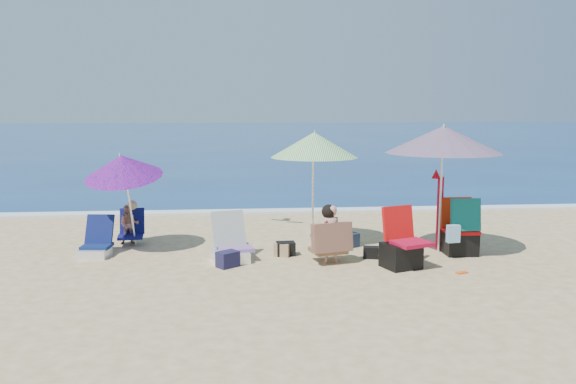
{
  "coord_description": "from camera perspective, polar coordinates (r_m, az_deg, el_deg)",
  "views": [
    {
      "loc": [
        -1.17,
        -8.91,
        2.58
      ],
      "look_at": [
        -0.3,
        1.0,
        1.1
      ],
      "focal_mm": 35.93,
      "sensor_mm": 36.0,
      "label": 1
    }
  ],
  "objects": [
    {
      "name": "person_center",
      "position": [
        9.56,
        4.23,
        -4.27
      ],
      "size": [
        0.71,
        0.67,
        0.98
      ],
      "color": "tan",
      "rests_on": "ground"
    },
    {
      "name": "foam",
      "position": [
        14.29,
        -0.25,
        -1.87
      ],
      "size": [
        120.0,
        0.5,
        0.04
      ],
      "color": "white",
      "rests_on": "ground"
    },
    {
      "name": "ground",
      "position": [
        9.35,
        2.39,
        -7.56
      ],
      "size": [
        120.0,
        120.0,
        0.0
      ],
      "color": "#D8BC84",
      "rests_on": "ground"
    },
    {
      "name": "person_left",
      "position": [
        11.29,
        -15.38,
        -3.09
      ],
      "size": [
        0.49,
        0.62,
        0.84
      ],
      "color": "tan",
      "rests_on": "ground"
    },
    {
      "name": "chair_rainbow",
      "position": [
        9.81,
        -5.68,
        -5.54
      ],
      "size": [
        0.76,
        0.87,
        0.8
      ],
      "color": "#CB475B",
      "rests_on": "ground"
    },
    {
      "name": "umbrella_turquoise",
      "position": [
        10.33,
        15.1,
        5.03
      ],
      "size": [
        2.34,
        2.34,
        2.29
      ],
      "color": "silver",
      "rests_on": "ground"
    },
    {
      "name": "bag_black_a",
      "position": [
        10.11,
        -0.23,
        -5.63
      ],
      "size": [
        0.33,
        0.25,
        0.24
      ],
      "color": "black",
      "rests_on": "ground"
    },
    {
      "name": "umbrella_blue",
      "position": [
        10.56,
        -16.04,
        2.49
      ],
      "size": [
        1.65,
        1.69,
        1.88
      ],
      "color": "white",
      "rests_on": "ground"
    },
    {
      "name": "camp_chair_right",
      "position": [
        10.55,
        16.66,
        -3.98
      ],
      "size": [
        0.66,
        0.73,
        1.03
      ],
      "color": "red",
      "rests_on": "ground"
    },
    {
      "name": "umbrella_striped",
      "position": [
        10.64,
        2.6,
        4.68
      ],
      "size": [
        2.01,
        2.01,
        2.15
      ],
      "color": "white",
      "rests_on": "ground"
    },
    {
      "name": "camp_chair_left",
      "position": [
        9.51,
        11.18,
        -5.61
      ],
      "size": [
        0.82,
        0.75,
        0.98
      ],
      "color": "#A90C29",
      "rests_on": "ground"
    },
    {
      "name": "bag_navy_a",
      "position": [
        9.44,
        -5.99,
        -6.63
      ],
      "size": [
        0.41,
        0.39,
        0.26
      ],
      "color": "#1B1938",
      "rests_on": "ground"
    },
    {
      "name": "bag_black_b",
      "position": [
        10.04,
        8.2,
        -5.94
      ],
      "size": [
        0.29,
        0.24,
        0.2
      ],
      "color": "black",
      "rests_on": "ground"
    },
    {
      "name": "orange_item",
      "position": [
        9.46,
        16.81,
        -7.65
      ],
      "size": [
        0.21,
        0.14,
        0.03
      ],
      "color": "#EC5A18",
      "rests_on": "ground"
    },
    {
      "name": "furled_umbrella",
      "position": [
        10.68,
        14.71,
        -1.35
      ],
      "size": [
        0.23,
        0.17,
        1.48
      ],
      "color": "#AA0C2D",
      "rests_on": "ground"
    },
    {
      "name": "chair_navy",
      "position": [
        10.61,
        -18.45,
        -5.05
      ],
      "size": [
        0.56,
        0.69,
        0.68
      ],
      "color": "#0E1F4F",
      "rests_on": "ground"
    },
    {
      "name": "bag_tan",
      "position": [
        10.07,
        -0.55,
        -5.72
      ],
      "size": [
        0.32,
        0.28,
        0.23
      ],
      "color": "#9D7B59",
      "rests_on": "ground"
    },
    {
      "name": "bag_navy_b",
      "position": [
        10.75,
        6.0,
        -4.76
      ],
      "size": [
        0.43,
        0.4,
        0.26
      ],
      "color": "#1B273C",
      "rests_on": "ground"
    },
    {
      "name": "sea",
      "position": [
        53.99,
        -3.81,
        5.63
      ],
      "size": [
        120.0,
        80.0,
        0.12
      ],
      "color": "navy",
      "rests_on": "ground"
    }
  ]
}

